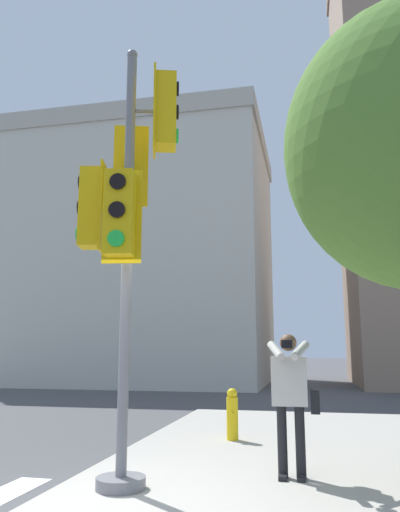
# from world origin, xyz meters

# --- Properties ---
(traffic_signal_pole) EXTENTS (1.13, 1.13, 4.95)m
(traffic_signal_pole) POSITION_xyz_m (0.19, 0.68, 3.16)
(traffic_signal_pole) COLOR slate
(traffic_signal_pole) RESTS_ON sidewalk_corner
(person_photographer) EXTENTS (0.58, 0.54, 1.58)m
(person_photographer) POSITION_xyz_m (1.93, 1.48, 1.10)
(person_photographer) COLOR black
(person_photographer) RESTS_ON sidewalk_corner
(fire_hydrant) EXTENTS (0.18, 0.24, 0.79)m
(fire_hydrant) POSITION_xyz_m (0.91, 3.66, 0.55)
(fire_hydrant) COLOR yellow
(fire_hydrant) RESTS_ON sidewalk_corner
(building_left) EXTENTS (13.46, 9.74, 11.90)m
(building_left) POSITION_xyz_m (-6.37, 18.77, 5.96)
(building_left) COLOR beige
(building_left) RESTS_ON ground_plane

